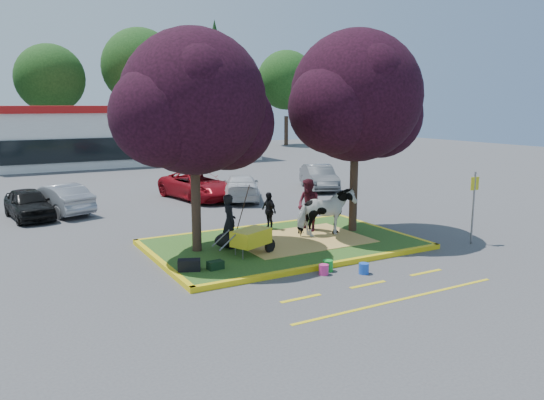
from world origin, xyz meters
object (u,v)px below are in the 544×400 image
handler (229,221)px  cow (326,212)px  calf (233,239)px  sign_post (474,200)px  bucket_blue (364,268)px  car_silver (59,199)px  wheelbarrow (252,238)px  car_black (29,204)px  bucket_pink (324,270)px  bucket_green (328,266)px

handler → cow: bearing=-87.6°
calf → sign_post: sign_post is taller
bucket_blue → cow: bearing=71.7°
calf → car_silver: size_ratio=0.31×
wheelbarrow → car_black: car_black is taller
cow → bucket_pink: (-2.13, -2.98, -0.81)m
cow → bucket_pink: 3.75m
bucket_pink → cow: bearing=54.5°
bucket_green → handler: bearing=117.4°
calf → bucket_green: calf is taller
car_silver → bucket_blue: bearing=97.3°
calf → handler: 0.58m
bucket_green → bucket_pink: bucket_green is taller
bucket_pink → bucket_blue: (0.99, -0.46, 0.01)m
wheelbarrow → bucket_blue: bearing=-75.0°
bucket_pink → car_silver: 13.06m
bucket_green → car_black: car_black is taller
wheelbarrow → bucket_green: size_ratio=6.61×
cow → bucket_blue: (-1.14, -3.44, -0.81)m
bucket_green → sign_post: bearing=1.0°
bucket_pink → sign_post: bearing=2.8°
bucket_green → car_black: 13.11m
calf → bucket_blue: 4.26m
wheelbarrow → car_silver: (-3.95, 9.91, -0.05)m
sign_post → bucket_pink: size_ratio=8.45×
wheelbarrow → bucket_pink: 2.45m
calf → bucket_pink: size_ratio=4.27×
cow → handler: bearing=92.7°
bucket_green → bucket_blue: (0.72, -0.65, -0.01)m
calf → bucket_blue: size_ratio=4.11×
sign_post → bucket_pink: bearing=-175.1°
handler → sign_post: 7.88m
bucket_green → car_black: (-6.49, 11.39, 0.45)m
bucket_blue → car_black: car_black is taller
car_black → wheelbarrow: bearing=-68.8°
calf → bucket_green: bearing=-83.5°
cow → bucket_pink: cow is taller
handler → bucket_blue: handler is taller
wheelbarrow → bucket_blue: (2.06, -2.59, -0.53)m
calf → car_black: bearing=101.7°
bucket_green → car_black: bearing=119.7°
bucket_pink → car_black: bearing=118.2°
cow → sign_post: (3.90, -2.69, 0.50)m
cow → bucket_green: (-1.86, -2.79, -0.80)m
cow → calf: (-3.31, 0.21, -0.55)m
bucket_blue → bucket_green: bearing=137.6°
cow → calf: 3.36m
sign_post → car_black: bearing=139.4°
wheelbarrow → bucket_blue: size_ratio=6.92×
handler → car_silver: handler is taller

